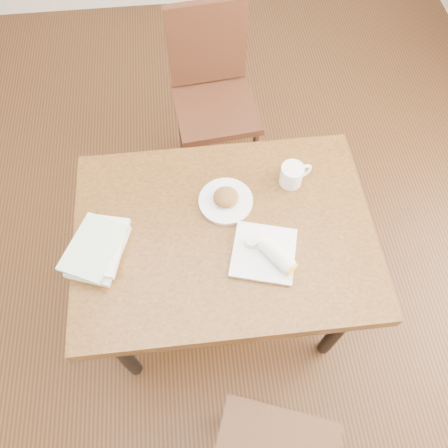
{
  "coord_description": "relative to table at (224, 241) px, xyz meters",
  "views": [
    {
      "loc": [
        -0.08,
        -0.77,
        2.18
      ],
      "look_at": [
        0.0,
        0.0,
        0.8
      ],
      "focal_mm": 35.0,
      "sensor_mm": 36.0,
      "label": 1
    }
  ],
  "objects": [
    {
      "name": "ground",
      "position": [
        0.0,
        0.0,
        -0.67
      ],
      "size": [
        4.0,
        5.0,
        0.01
      ],
      "primitive_type": "cube",
      "color": "#472814",
      "rests_on": "ground"
    },
    {
      "name": "room_walls",
      "position": [
        0.0,
        0.0,
        0.97
      ],
      "size": [
        4.02,
        5.02,
        2.8
      ],
      "color": "silver",
      "rests_on": "ground"
    },
    {
      "name": "table",
      "position": [
        0.0,
        0.0,
        0.0
      ],
      "size": [
        1.12,
        0.81,
        0.75
      ],
      "color": "brown",
      "rests_on": "ground"
    },
    {
      "name": "chair_far",
      "position": [
        0.04,
        0.96,
        -0.11
      ],
      "size": [
        0.46,
        0.46,
        0.95
      ],
      "color": "#441F13",
      "rests_on": "ground"
    },
    {
      "name": "plate_scone",
      "position": [
        0.02,
        0.12,
        0.11
      ],
      "size": [
        0.21,
        0.21,
        0.07
      ],
      "color": "white",
      "rests_on": "table"
    },
    {
      "name": "coffee_mug",
      "position": [
        0.29,
        0.19,
        0.13
      ],
      "size": [
        0.13,
        0.09,
        0.09
      ],
      "color": "white",
      "rests_on": "table"
    },
    {
      "name": "plate_burrito",
      "position": [
        0.14,
        -0.12,
        0.11
      ],
      "size": [
        0.27,
        0.27,
        0.07
      ],
      "color": "white",
      "rests_on": "table"
    },
    {
      "name": "book_stack",
      "position": [
        -0.46,
        -0.04,
        0.12
      ],
      "size": [
        0.25,
        0.29,
        0.06
      ],
      "color": "white",
      "rests_on": "table"
    }
  ]
}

